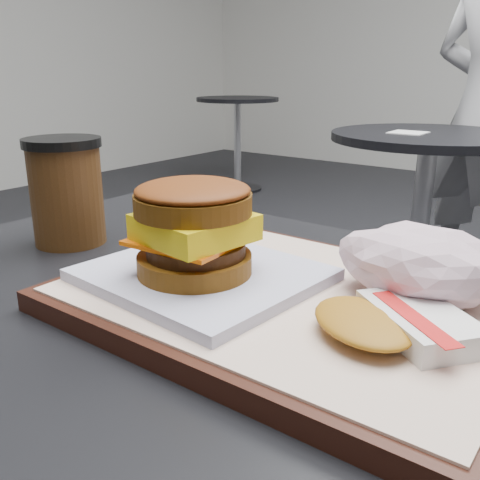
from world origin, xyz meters
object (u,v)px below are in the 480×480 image
object	(u,v)px
crumpled_wrapper	(420,263)
breakfast_sandwich	(197,240)
serving_tray	(291,301)
coffee_cup	(66,190)
neighbor_table	(424,187)
hash_brown	(394,322)

from	to	relation	value
crumpled_wrapper	breakfast_sandwich	bearing A→B (deg)	-152.32
serving_tray	coffee_cup	xyz separation A→B (m)	(-0.31, 0.01, 0.06)
crumpled_wrapper	neighbor_table	distance (m)	1.65
serving_tray	crumpled_wrapper	world-z (taller)	crumpled_wrapper
hash_brown	serving_tray	bearing A→B (deg)	166.32
breakfast_sandwich	neighbor_table	world-z (taller)	breakfast_sandwich
breakfast_sandwich	coffee_cup	bearing A→B (deg)	170.52
hash_brown	crumpled_wrapper	distance (m)	0.08
breakfast_sandwich	crumpled_wrapper	distance (m)	0.19
hash_brown	breakfast_sandwich	bearing A→B (deg)	-176.98
hash_brown	coffee_cup	xyz separation A→B (m)	(-0.42, 0.03, 0.03)
hash_brown	crumpled_wrapper	xyz separation A→B (m)	(-0.01, 0.08, 0.02)
serving_tray	coffee_cup	distance (m)	0.32
crumpled_wrapper	coffee_cup	bearing A→B (deg)	-173.36
breakfast_sandwich	neighbor_table	xyz separation A→B (m)	(-0.33, 1.64, -0.28)
crumpled_wrapper	serving_tray	bearing A→B (deg)	-149.24
serving_tray	hash_brown	size ratio (longest dim) A/B	2.81
breakfast_sandwich	hash_brown	bearing A→B (deg)	3.02
serving_tray	hash_brown	xyz separation A→B (m)	(0.10, -0.02, 0.02)
breakfast_sandwich	crumpled_wrapper	bearing A→B (deg)	27.68
hash_brown	neighbor_table	distance (m)	1.73
hash_brown	crumpled_wrapper	bearing A→B (deg)	97.97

